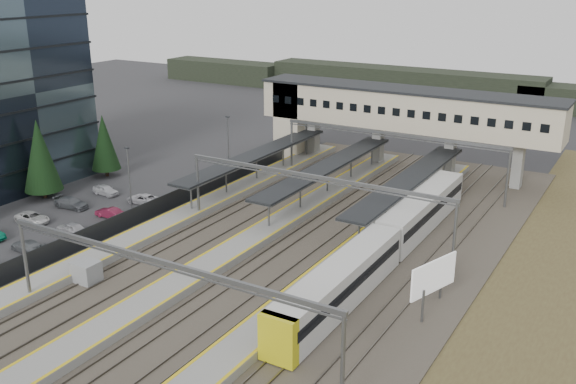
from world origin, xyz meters
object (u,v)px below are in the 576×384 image
Objects in this scene: relay_cabin_far at (86,273)px; footbridge at (384,111)px; train at (385,244)px; billboard at (434,278)px.

footbridge is at bearing 79.58° from relay_cabin_far.
train is (20.63, 16.54, 0.99)m from relay_cabin_far.
billboard is at bearing 20.75° from relay_cabin_far.
billboard is at bearing -43.80° from train.
footbridge is 1.05× the size of train.
billboard is (27.15, 10.28, 1.95)m from relay_cabin_far.
train is at bearing 136.20° from billboard.
train reaches higher than relay_cabin_far.
billboard is at bearing -61.73° from footbridge.
relay_cabin_far is 0.42× the size of billboard.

